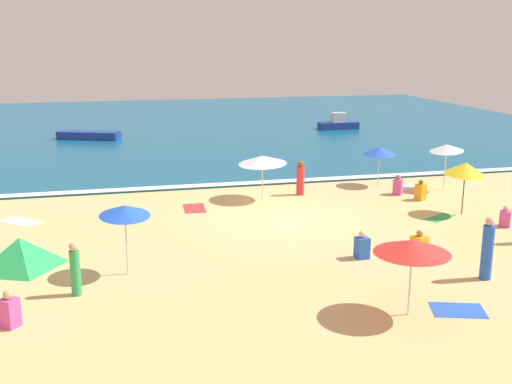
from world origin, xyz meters
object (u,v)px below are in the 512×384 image
at_px(beach_umbrella_3, 125,211).
at_px(beachgoer_9, 398,186).
at_px(small_boat_0, 89,135).
at_px(beachgoer_2, 362,246).
at_px(beach_umbrella_4, 262,160).
at_px(small_boat_1, 338,124).
at_px(beach_umbrella_2, 379,151).
at_px(beachgoer_6, 505,218).
at_px(beach_tent, 20,253).
at_px(beachgoer_1, 300,179).
at_px(beachgoer_0, 487,250).
at_px(beach_umbrella_0, 465,169).
at_px(beachgoer_3, 10,311).
at_px(beach_umbrella_5, 412,247).
at_px(beach_umbrella_6, 447,148).
at_px(beachgoer_5, 420,191).
at_px(beachgoer_4, 419,245).
at_px(beachgoer_8, 75,269).

bearing_deg(beach_umbrella_3, beachgoer_9, 30.29).
bearing_deg(small_boat_0, beachgoer_2, -70.98).
bearing_deg(beach_umbrella_4, small_boat_1, 60.57).
bearing_deg(beach_umbrella_2, beachgoer_6, -75.74).
bearing_deg(beach_tent, beachgoer_2, -8.12).
bearing_deg(beach_umbrella_3, beachgoer_1, 45.69).
distance_m(beach_umbrella_3, small_boat_0, 26.93).
xyz_separation_m(beach_umbrella_3, beachgoer_0, (10.51, -2.88, -1.10)).
relative_size(beach_umbrella_0, beachgoer_3, 2.25).
relative_size(beach_umbrella_3, beach_umbrella_5, 0.83).
bearing_deg(beach_umbrella_6, beachgoer_9, -171.82).
bearing_deg(beachgoer_5, beachgoer_4, -118.09).
bearing_deg(beach_tent, beach_umbrella_2, 27.04).
distance_m(beach_umbrella_3, beachgoer_1, 11.75).
bearing_deg(small_boat_1, beach_umbrella_5, -107.54).
bearing_deg(beach_umbrella_6, beachgoer_5, -143.18).
height_order(beachgoer_1, beachgoer_9, beachgoer_1).
relative_size(beach_umbrella_6, small_boat_0, 0.50).
xyz_separation_m(beach_tent, beachgoer_0, (13.76, -4.11, 0.42)).
height_order(beach_umbrella_6, beachgoer_6, beach_umbrella_6).
distance_m(beach_umbrella_0, beach_tent, 17.20).
distance_m(beach_umbrella_6, beachgoer_9, 3.08).
bearing_deg(beach_tent, beachgoer_5, 16.82).
bearing_deg(beachgoer_0, beachgoer_9, 78.57).
relative_size(beach_umbrella_4, beachgoer_4, 3.53).
relative_size(beach_umbrella_3, beach_umbrella_6, 1.00).
distance_m(beach_umbrella_5, beachgoer_3, 10.33).
xyz_separation_m(beach_umbrella_6, beachgoer_4, (-5.61, -8.21, -1.66)).
bearing_deg(beachgoer_4, beachgoer_6, 24.93).
xyz_separation_m(beach_umbrella_2, beachgoer_3, (-15.45, -12.23, -1.30)).
distance_m(beachgoer_1, beachgoer_2, 8.70).
xyz_separation_m(beach_umbrella_2, beachgoer_6, (1.91, -7.51, -1.39)).
distance_m(beach_umbrella_0, beachgoer_6, 2.60).
height_order(beach_umbrella_0, beachgoer_2, beach_umbrella_0).
height_order(beach_umbrella_0, small_boat_0, beach_umbrella_0).
bearing_deg(beachgoer_6, beachgoer_9, 107.57).
distance_m(beach_umbrella_2, beachgoer_1, 4.49).
bearing_deg(small_boat_1, beachgoer_4, -105.36).
bearing_deg(beach_tent, beachgoer_1, 31.98).
height_order(beach_umbrella_3, small_boat_0, beach_umbrella_3).
relative_size(beach_umbrella_3, beachgoer_9, 2.43).
height_order(beach_umbrella_0, beach_umbrella_5, beach_umbrella_0).
relative_size(beach_umbrella_0, beach_tent, 0.88).
distance_m(beach_umbrella_3, beachgoer_2, 7.77).
relative_size(beach_umbrella_3, small_boat_0, 0.50).
height_order(beach_umbrella_2, beachgoer_3, beach_umbrella_2).
bearing_deg(beach_tent, beachgoer_6, 1.65).
bearing_deg(beachgoer_5, small_boat_1, 79.04).
bearing_deg(beachgoer_0, beachgoer_8, 172.46).
bearing_deg(beachgoer_0, beach_umbrella_2, 80.93).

